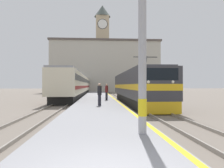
% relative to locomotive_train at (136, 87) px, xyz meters
% --- Properties ---
extents(ground_plane, '(200.00, 200.00, 0.00)m').
position_rel_locomotive_train_xyz_m(ground_plane, '(-3.96, 11.41, -1.74)').
color(ground_plane, '#70665B').
extents(platform, '(4.39, 140.00, 0.30)m').
position_rel_locomotive_train_xyz_m(platform, '(-3.96, 6.41, -1.60)').
color(platform, gray).
rests_on(platform, ground).
extents(rail_track_near, '(2.84, 140.00, 0.16)m').
position_rel_locomotive_train_xyz_m(rail_track_near, '(0.00, 6.41, -1.71)').
color(rail_track_near, '#70665B').
rests_on(rail_track_near, ground).
extents(rail_track_far, '(2.83, 140.00, 0.16)m').
position_rel_locomotive_train_xyz_m(rail_track_far, '(-7.55, 6.41, -1.71)').
color(rail_track_far, '#70665B').
rests_on(rail_track_far, ground).
extents(locomotive_train, '(2.92, 17.96, 4.37)m').
position_rel_locomotive_train_xyz_m(locomotive_train, '(0.00, 0.00, 0.00)').
color(locomotive_train, black).
rests_on(locomotive_train, ground).
extents(passenger_train, '(2.92, 46.35, 3.78)m').
position_rel_locomotive_train_xyz_m(passenger_train, '(-7.55, 20.60, 0.30)').
color(passenger_train, black).
rests_on(passenger_train, ground).
extents(catenary_mast, '(2.80, 0.30, 7.97)m').
position_rel_locomotive_train_xyz_m(catenary_mast, '(-2.42, -15.13, 2.50)').
color(catenary_mast, '#9E9EA3').
rests_on(catenary_mast, platform).
extents(person_on_platform, '(0.34, 0.34, 1.84)m').
position_rel_locomotive_train_xyz_m(person_on_platform, '(-3.86, -4.81, -0.47)').
color(person_on_platform, '#23232D').
rests_on(person_on_platform, platform).
extents(second_waiting_passenger, '(0.34, 0.34, 1.83)m').
position_rel_locomotive_train_xyz_m(second_waiting_passenger, '(-2.99, 1.85, -0.48)').
color(second_waiting_passenger, '#23232D').
rests_on(second_waiting_passenger, platform).
extents(clock_tower, '(5.14, 5.14, 27.67)m').
position_rel_locomotive_train_xyz_m(clock_tower, '(-2.34, 47.44, 12.95)').
color(clock_tower, tan).
rests_on(clock_tower, ground).
extents(station_building, '(30.34, 9.00, 14.39)m').
position_rel_locomotive_train_xyz_m(station_building, '(-1.76, 39.38, 5.47)').
color(station_building, '#B7B2A3').
rests_on(station_building, ground).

